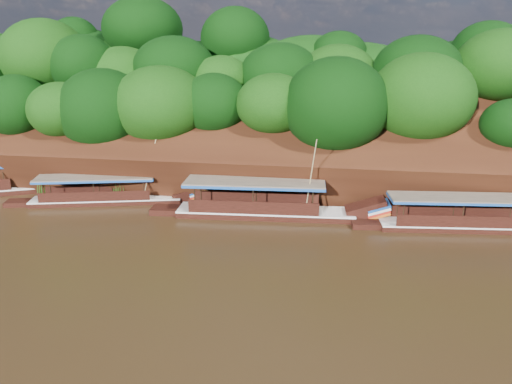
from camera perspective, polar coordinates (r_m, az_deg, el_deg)
ground at (r=30.47m, az=-0.66°, el=-7.40°), size 160.00×160.00×0.00m
riverbank at (r=51.42m, az=3.75°, el=4.89°), size 120.00×30.06×19.40m
boat_0 at (r=37.87m, az=24.13°, el=-3.14°), size 14.44×3.43×5.55m
boat_1 at (r=37.04m, az=2.33°, el=-1.92°), size 15.65×3.42×6.67m
boat_2 at (r=41.81m, az=-15.75°, el=-0.50°), size 14.04×5.27×5.48m
reeds at (r=39.44m, az=-2.99°, el=-0.38°), size 49.67×2.51×2.01m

